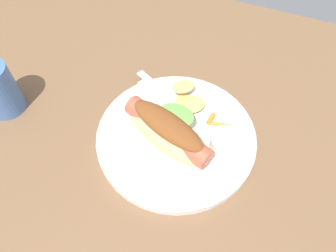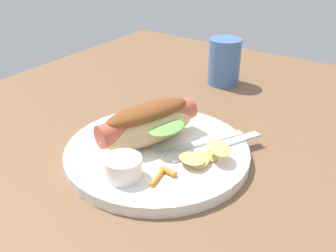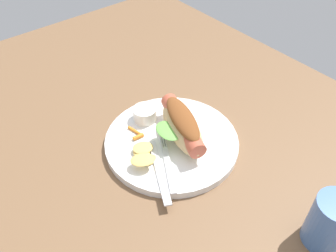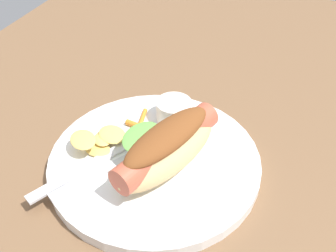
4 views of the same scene
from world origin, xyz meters
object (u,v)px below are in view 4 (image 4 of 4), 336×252
plate (155,162)px  carrot_garnish (138,121)px  fork (102,172)px  chips_pile (99,140)px  sauce_ramekin (174,110)px  knife (85,168)px  hot_dog (167,147)px

plate → carrot_garnish: (-5.29, -4.80, 1.16)cm
fork → carrot_garnish: size_ratio=3.06×
fork → chips_pile: size_ratio=1.63×
sauce_ramekin → fork: size_ratio=0.39×
plate → fork: bearing=-45.3°
sauce_ramekin → knife: size_ratio=0.32×
fork → knife: bearing=125.2°
hot_dog → sauce_ramekin: 9.50cm
fork → chips_pile: 4.97cm
hot_dog → fork: (4.14, -6.94, -3.00)cm
fork → knife: (0.19, -2.20, -0.02)cm
sauce_ramekin → carrot_garnish: size_ratio=1.18×
knife → carrot_garnish: bearing=14.1°
plate → hot_dog: 4.54cm
carrot_garnish → sauce_ramekin: bearing=124.9°
fork → plate: bearing=-14.9°
carrot_garnish → knife: bearing=-12.6°
sauce_ramekin → knife: (13.30, -6.55, -1.25)cm
knife → sauce_ramekin: bearing=0.5°
chips_pile → fork: bearing=31.9°
sauce_ramekin → chips_pile: (8.96, -6.94, -0.37)cm
plate → fork: (4.87, -4.92, 1.00)cm
sauce_ramekin → chips_pile: 11.34cm
sauce_ramekin → fork: (13.12, -4.35, -1.23)cm
hot_dog → carrot_garnish: size_ratio=4.04×
plate → fork: 7.00cm
chips_pile → carrot_garnish: (-6.01, 2.70, -0.70)cm
hot_dog → knife: bearing=134.7°
knife → carrot_garnish: carrot_garnish is taller
hot_dog → sauce_ramekin: size_ratio=3.43×
fork → knife: same height
sauce_ramekin → knife: 14.88cm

